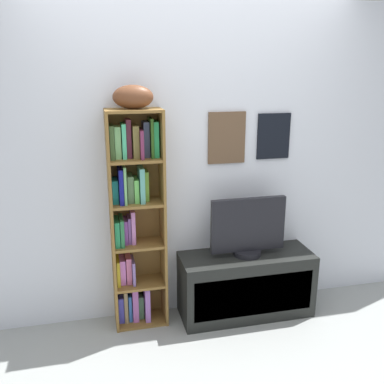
{
  "coord_description": "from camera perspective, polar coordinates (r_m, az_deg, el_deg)",
  "views": [
    {
      "loc": [
        -0.73,
        -2.04,
        1.96
      ],
      "look_at": [
        -0.04,
        0.85,
        1.08
      ],
      "focal_mm": 40.35,
      "sensor_mm": 36.0,
      "label": 1
    }
  ],
  "objects": [
    {
      "name": "bookshelf",
      "position": [
        3.25,
        -7.67,
        -3.54
      ],
      "size": [
        0.4,
        0.25,
        1.67
      ],
      "color": "brown",
      "rests_on": "ground"
    },
    {
      "name": "television",
      "position": [
        3.38,
        7.42,
        -4.75
      ],
      "size": [
        0.59,
        0.22,
        0.47
      ],
      "color": "black",
      "rests_on": "tv_stand"
    },
    {
      "name": "tv_stand",
      "position": [
        3.59,
        7.13,
        -12.0
      ],
      "size": [
        1.06,
        0.39,
        0.52
      ],
      "color": "black",
      "rests_on": "ground"
    },
    {
      "name": "back_wall",
      "position": [
        3.34,
        -0.3,
        3.59
      ],
      "size": [
        4.8,
        0.08,
        2.43
      ],
      "color": "silver",
      "rests_on": "ground"
    },
    {
      "name": "football",
      "position": [
        3.04,
        -7.82,
        12.35
      ],
      "size": [
        0.31,
        0.21,
        0.16
      ],
      "primitive_type": "ellipsoid",
      "rotation": [
        0.0,
        0.0,
        -0.19
      ],
      "color": "brown",
      "rests_on": "bookshelf"
    }
  ]
}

